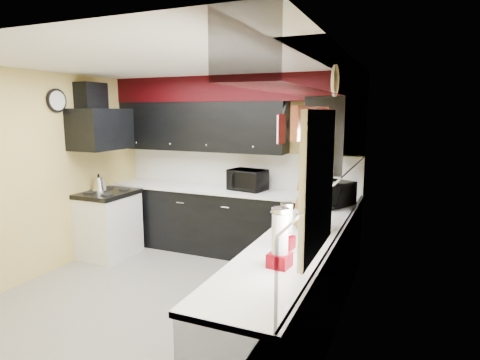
# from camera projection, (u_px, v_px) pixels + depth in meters

# --- Properties ---
(ground) EXTENTS (3.60, 3.60, 0.00)m
(ground) POSITION_uv_depth(u_px,v_px,m) (171.00, 296.00, 4.44)
(ground) COLOR gray
(ground) RESTS_ON ground
(wall_back) EXTENTS (3.60, 0.06, 2.50)m
(wall_back) POSITION_uv_depth(u_px,v_px,m) (236.00, 165.00, 5.86)
(wall_back) COLOR #E0C666
(wall_back) RESTS_ON ground
(wall_right) EXTENTS (0.06, 3.60, 2.50)m
(wall_right) POSITION_uv_depth(u_px,v_px,m) (341.00, 200.00, 3.53)
(wall_right) COLOR #E0C666
(wall_right) RESTS_ON ground
(wall_left) EXTENTS (0.06, 3.60, 2.50)m
(wall_left) POSITION_uv_depth(u_px,v_px,m) (44.00, 175.00, 4.93)
(wall_left) COLOR #E0C666
(wall_left) RESTS_ON ground
(ceiling) EXTENTS (3.60, 3.60, 0.06)m
(ceiling) POSITION_uv_depth(u_px,v_px,m) (164.00, 63.00, 4.02)
(ceiling) COLOR white
(ceiling) RESTS_ON wall_back
(cab_back) EXTENTS (3.60, 0.60, 0.90)m
(cab_back) POSITION_uv_depth(u_px,v_px,m) (228.00, 222.00, 5.73)
(cab_back) COLOR black
(cab_back) RESTS_ON ground
(cab_right) EXTENTS (0.60, 3.00, 0.90)m
(cab_right) POSITION_uv_depth(u_px,v_px,m) (297.00, 293.00, 3.51)
(cab_right) COLOR black
(cab_right) RESTS_ON ground
(counter_back) EXTENTS (3.62, 0.64, 0.04)m
(counter_back) POSITION_uv_depth(u_px,v_px,m) (228.00, 190.00, 5.65)
(counter_back) COLOR white
(counter_back) RESTS_ON cab_back
(counter_right) EXTENTS (0.64, 3.02, 0.04)m
(counter_right) POSITION_uv_depth(u_px,v_px,m) (298.00, 241.00, 3.43)
(counter_right) COLOR white
(counter_right) RESTS_ON cab_right
(splash_back) EXTENTS (3.60, 0.02, 0.50)m
(splash_back) POSITION_uv_depth(u_px,v_px,m) (236.00, 169.00, 5.86)
(splash_back) COLOR white
(splash_back) RESTS_ON counter_back
(splash_right) EXTENTS (0.02, 3.60, 0.50)m
(splash_right) POSITION_uv_depth(u_px,v_px,m) (340.00, 206.00, 3.55)
(splash_right) COLOR white
(splash_right) RESTS_ON counter_right
(upper_back) EXTENTS (2.60, 0.35, 0.70)m
(upper_back) POSITION_uv_depth(u_px,v_px,m) (200.00, 127.00, 5.80)
(upper_back) COLOR black
(upper_back) RESTS_ON wall_back
(upper_right) EXTENTS (0.35, 1.80, 0.70)m
(upper_right) POSITION_uv_depth(u_px,v_px,m) (341.00, 132.00, 4.32)
(upper_right) COLOR black
(upper_right) RESTS_ON wall_right
(soffit_back) EXTENTS (3.60, 0.36, 0.35)m
(soffit_back) POSITION_uv_depth(u_px,v_px,m) (231.00, 89.00, 5.52)
(soffit_back) COLOR black
(soffit_back) RESTS_ON wall_back
(soffit_right) EXTENTS (0.36, 3.24, 0.35)m
(soffit_right) POSITION_uv_depth(u_px,v_px,m) (321.00, 73.00, 3.26)
(soffit_right) COLOR black
(soffit_right) RESTS_ON wall_right
(stove) EXTENTS (0.60, 0.75, 0.86)m
(stove) POSITION_uv_depth(u_px,v_px,m) (109.00, 226.00, 5.63)
(stove) COLOR white
(stove) RESTS_ON ground
(cooktop) EXTENTS (0.62, 0.77, 0.06)m
(cooktop) POSITION_uv_depth(u_px,v_px,m) (107.00, 194.00, 5.55)
(cooktop) COLOR black
(cooktop) RESTS_ON stove
(hood) EXTENTS (0.50, 0.78, 0.55)m
(hood) POSITION_uv_depth(u_px,v_px,m) (101.00, 129.00, 5.42)
(hood) COLOR black
(hood) RESTS_ON wall_left
(hood_duct) EXTENTS (0.24, 0.40, 0.40)m
(hood_duct) POSITION_uv_depth(u_px,v_px,m) (91.00, 98.00, 5.40)
(hood_duct) COLOR black
(hood_duct) RESTS_ON wall_left
(window) EXTENTS (0.03, 0.86, 0.96)m
(window) POSITION_uv_depth(u_px,v_px,m) (318.00, 182.00, 2.67)
(window) COLOR white
(window) RESTS_ON wall_right
(valance) EXTENTS (0.04, 0.88, 0.20)m
(valance) POSITION_uv_depth(u_px,v_px,m) (312.00, 122.00, 2.63)
(valance) COLOR red
(valance) RESTS_ON wall_right
(pan_top) EXTENTS (0.03, 0.22, 0.40)m
(pan_top) POSITION_uv_depth(u_px,v_px,m) (286.00, 113.00, 5.19)
(pan_top) COLOR black
(pan_top) RESTS_ON upper_back
(pan_mid) EXTENTS (0.03, 0.28, 0.46)m
(pan_mid) POSITION_uv_depth(u_px,v_px,m) (283.00, 133.00, 5.11)
(pan_mid) COLOR black
(pan_mid) RESTS_ON upper_back
(pan_low) EXTENTS (0.03, 0.24, 0.42)m
(pan_low) POSITION_uv_depth(u_px,v_px,m) (289.00, 134.00, 5.36)
(pan_low) COLOR black
(pan_low) RESTS_ON upper_back
(cut_board) EXTENTS (0.03, 0.26, 0.35)m
(cut_board) POSITION_uv_depth(u_px,v_px,m) (281.00, 129.00, 4.99)
(cut_board) COLOR white
(cut_board) RESTS_ON upper_back
(baskets) EXTENTS (0.27, 0.27, 0.50)m
(baskets) POSITION_uv_depth(u_px,v_px,m) (311.00, 203.00, 3.70)
(baskets) COLOR brown
(baskets) RESTS_ON upper_right
(clock) EXTENTS (0.03, 0.30, 0.30)m
(clock) POSITION_uv_depth(u_px,v_px,m) (57.00, 101.00, 4.99)
(clock) COLOR black
(clock) RESTS_ON wall_left
(deco_plate) EXTENTS (0.03, 0.24, 0.24)m
(deco_plate) POSITION_uv_depth(u_px,v_px,m) (335.00, 81.00, 3.06)
(deco_plate) COLOR white
(deco_plate) RESTS_ON wall_right
(toaster_oven) EXTENTS (0.56, 0.50, 0.29)m
(toaster_oven) POSITION_uv_depth(u_px,v_px,m) (247.00, 180.00, 5.54)
(toaster_oven) COLOR black
(toaster_oven) RESTS_ON counter_back
(microwave) EXTENTS (0.52, 0.60, 0.28)m
(microwave) POSITION_uv_depth(u_px,v_px,m) (332.00, 194.00, 4.61)
(microwave) COLOR black
(microwave) RESTS_ON counter_right
(utensil_crock) EXTENTS (0.15, 0.15, 0.14)m
(utensil_crock) POSITION_uv_depth(u_px,v_px,m) (305.00, 190.00, 5.22)
(utensil_crock) COLOR white
(utensil_crock) RESTS_ON counter_back
(knife_block) EXTENTS (0.13, 0.17, 0.25)m
(knife_block) POSITION_uv_depth(u_px,v_px,m) (306.00, 185.00, 5.23)
(knife_block) COLOR black
(knife_block) RESTS_ON counter_back
(kettle) EXTENTS (0.21, 0.21, 0.18)m
(kettle) POSITION_uv_depth(u_px,v_px,m) (99.00, 184.00, 5.65)
(kettle) COLOR #B3B3B8
(kettle) RESTS_ON cooktop
(dispenser_a) EXTENTS (0.13, 0.13, 0.33)m
(dispenser_a) POSITION_uv_depth(u_px,v_px,m) (286.00, 229.00, 3.16)
(dispenser_a) COLOR #630011
(dispenser_a) RESTS_ON counter_right
(dispenser_b) EXTENTS (0.16, 0.16, 0.40)m
(dispenser_b) POSITION_uv_depth(u_px,v_px,m) (280.00, 240.00, 2.78)
(dispenser_b) COLOR maroon
(dispenser_b) RESTS_ON counter_right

